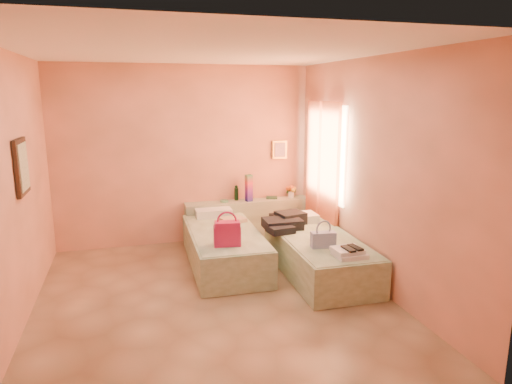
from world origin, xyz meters
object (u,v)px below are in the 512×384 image
flower_vase (291,190)px  towel_stack (350,253)px  bed_left (224,248)px  green_book (272,198)px  bed_right (319,256)px  blue_handbag (323,240)px  magenta_handbag (227,233)px  headboard_ledge (248,220)px  water_bottle (236,193)px

flower_vase → towel_stack: flower_vase is taller
bed_left → towel_stack: size_ratio=5.71×
green_book → flower_vase: (0.34, -0.01, 0.11)m
bed_right → flower_vase: bearing=83.6°
green_book → blue_handbag: size_ratio=0.61×
bed_right → magenta_handbag: (-1.24, 0.04, 0.41)m
flower_vase → towel_stack: size_ratio=0.69×
headboard_ledge → water_bottle: water_bottle is taller
bed_left → towel_stack: towel_stack is taller
bed_left → flower_vase: flower_vase is taller
bed_right → flower_vase: (0.23, 1.73, 0.52)m
magenta_handbag → blue_handbag: bearing=-12.2°
green_book → magenta_handbag: size_ratio=0.55×
water_bottle → headboard_ledge: bearing=-23.3°
water_bottle → towel_stack: size_ratio=0.66×
bed_left → green_book: size_ratio=10.97×
headboard_ledge → flower_vase: 0.88m
headboard_ledge → flower_vase: size_ratio=8.50×
headboard_ledge → bed_right: (0.52, -1.70, -0.08)m
headboard_ledge → magenta_handbag: (-0.71, -1.66, 0.33)m
magenta_handbag → towel_stack: (1.29, -0.79, -0.11)m
flower_vase → magenta_handbag: bearing=-131.1°
bed_left → towel_stack: (1.20, -1.40, 0.30)m
flower_vase → bed_left: bearing=-142.0°
water_bottle → magenta_handbag: bearing=-107.2°
headboard_ledge → blue_handbag: 2.11m
towel_stack → headboard_ledge: bearing=103.2°
green_book → towel_stack: green_book is taller
bed_right → headboard_ledge: bearing=108.4°
green_book → towel_stack: size_ratio=0.52×
blue_handbag → flower_vase: bearing=87.2°
bed_left → towel_stack: bearing=-48.1°
bed_left → green_book: green_book is taller
magenta_handbag → blue_handbag: magenta_handbag is taller
bed_left → headboard_ledge: bearing=60.6°
flower_vase → bed_right: bearing=-97.7°
bed_right → magenta_handbag: magenta_handbag is taller
blue_handbag → towel_stack: bearing=-61.4°
headboard_ledge → water_bottle: bearing=156.7°
blue_handbag → towel_stack: 0.43m
bed_left → bed_right: size_ratio=1.00×
water_bottle → towel_stack: water_bottle is taller
headboard_ledge → bed_left: (-0.62, -1.05, -0.08)m
water_bottle → flower_vase: (0.94, -0.04, 0.00)m
flower_vase → towel_stack: 2.50m
flower_vase → towel_stack: (-0.18, -2.48, -0.22)m
water_bottle → green_book: (0.60, -0.03, -0.10)m
green_book → headboard_ledge: bearing=-156.1°
blue_handbag → towel_stack: size_ratio=0.86×
towel_stack → magenta_handbag: bearing=148.3°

